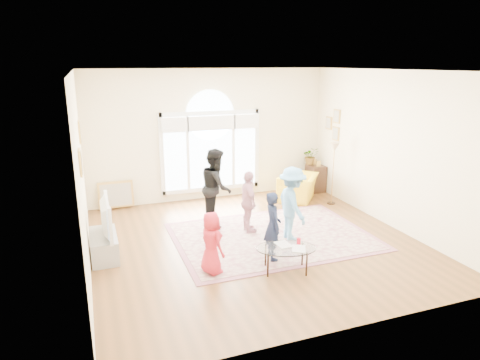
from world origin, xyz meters
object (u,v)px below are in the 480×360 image
object	(u,v)px
area_rug	(272,236)
tv_console	(104,246)
television	(102,217)
coffee_table	(286,249)
armchair	(298,187)

from	to	relation	value
area_rug	tv_console	distance (m)	3.18
area_rug	television	world-z (taller)	television
area_rug	coffee_table	size ratio (longest dim) A/B	3.20
television	armchair	xyz separation A→B (m)	(4.72, 1.75, -0.42)
tv_console	coffee_table	world-z (taller)	coffee_table
tv_console	armchair	world-z (taller)	armchair
area_rug	tv_console	xyz separation A→B (m)	(-3.17, 0.19, 0.20)
armchair	area_rug	bearing A→B (deg)	0.56
coffee_table	armchair	world-z (taller)	armchair
tv_console	area_rug	bearing A→B (deg)	-3.49
area_rug	television	bearing A→B (deg)	176.51
television	tv_console	bearing A→B (deg)	180.00
area_rug	armchair	distance (m)	2.51
tv_console	armchair	distance (m)	5.04
armchair	tv_console	bearing A→B (deg)	-30.41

